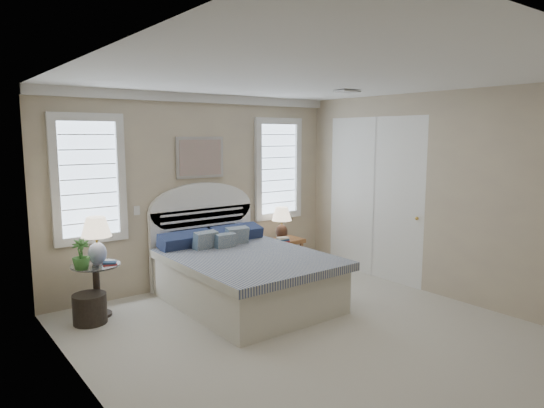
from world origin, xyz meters
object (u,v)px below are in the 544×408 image
Objects in this scene: lamp_right at (282,219)px; floor_pot at (90,309)px; side_table_left at (97,284)px; lamp_left at (97,235)px; bed at (241,272)px; nightstand_right at (285,248)px.

floor_pot is at bearing -174.07° from lamp_right.
side_table_left is 0.59m from lamp_left.
lamp_right is (2.90, 0.14, 0.45)m from side_table_left.
bed is 1.52m from lamp_right.
lamp_left reaches higher than lamp_right.
lamp_left is (-1.62, 0.60, 0.59)m from bed.
bed is 4.00× the size of lamp_left.
side_table_left is at bearing 50.93° from floor_pot.
bed reaches higher than floor_pot.
floor_pot is (-3.09, -0.28, -0.21)m from nightstand_right.
lamp_left reaches higher than floor_pot.
nightstand_right reaches higher than floor_pot.
side_table_left reaches higher than nightstand_right.
lamp_left is 1.13× the size of lamp_right.
side_table_left is 0.31m from floor_pot.
bed is 3.61× the size of side_table_left.
lamp_left is at bearing -177.26° from lamp_right.
lamp_right is at bearing 5.93° from floor_pot.
floor_pot is 0.84m from lamp_left.
bed is 4.29× the size of nightstand_right.
lamp_right is (3.05, 0.32, 0.67)m from floor_pot.
nightstand_right is (2.95, 0.10, -0.00)m from side_table_left.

